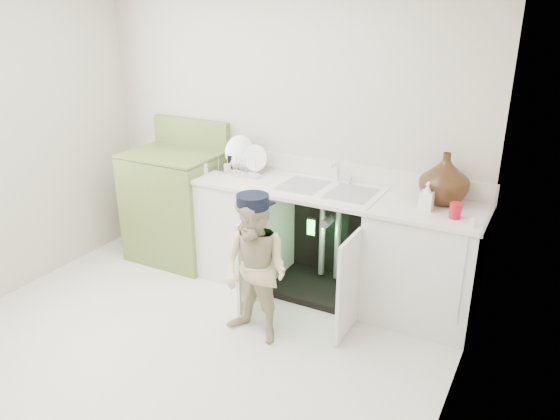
% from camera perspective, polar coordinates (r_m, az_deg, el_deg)
% --- Properties ---
extents(ground, '(3.50, 3.50, 0.00)m').
position_cam_1_polar(ground, '(4.02, -10.09, -14.01)').
color(ground, beige).
rests_on(ground, ground).
extents(room_shell, '(6.00, 5.50, 1.26)m').
position_cam_1_polar(room_shell, '(3.46, -11.42, 3.13)').
color(room_shell, beige).
rests_on(room_shell, ground).
extents(counter_run, '(2.44, 1.02, 1.28)m').
position_cam_1_polar(counter_run, '(4.43, 5.28, -3.01)').
color(counter_run, white).
rests_on(counter_run, ground).
extents(avocado_stove, '(0.82, 0.65, 1.27)m').
position_cam_1_polar(avocado_stove, '(5.12, -10.74, 0.60)').
color(avocado_stove, olive).
rests_on(avocado_stove, ground).
extents(repair_worker, '(0.57, 0.74, 1.09)m').
position_cam_1_polar(repair_worker, '(3.80, -2.59, -6.26)').
color(repair_worker, beige).
rests_on(repair_worker, ground).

